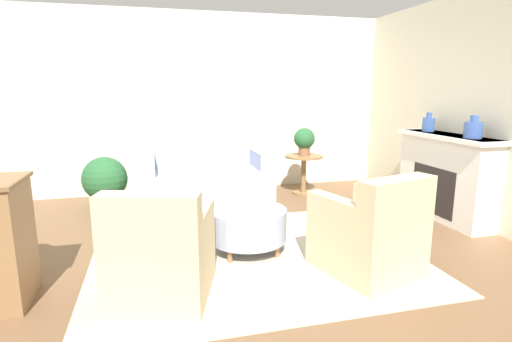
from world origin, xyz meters
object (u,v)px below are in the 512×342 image
Objects in this scene: armchair_right at (370,235)px; potted_plant_on_side_table at (304,140)px; couch at (206,176)px; side_table at (304,167)px; vase_mantel_near at (428,124)px; vase_mantel_far at (473,129)px; armchair_left at (161,256)px; potted_plant_floor at (105,180)px; ottoman_table at (248,224)px.

potted_plant_on_side_table is at bearing 81.16° from armchair_right.
couch is 1.53m from side_table.
vase_mantel_far is at bearing -90.00° from vase_mantel_near.
armchair_left is 2.79m from potted_plant_floor.
armchair_left is at bearing -103.97° from couch.
potted_plant_floor is (-1.56, 1.95, 0.12)m from ottoman_table.
armchair_right is 1.37× the size of potted_plant_floor.
side_table is 1.90m from vase_mantel_near.
side_table reaches higher than ottoman_table.
side_table is 0.85× the size of potted_plant_floor.
vase_mantel_far is at bearing 12.68° from armchair_left.
vase_mantel_far is 0.36× the size of potted_plant_floor.
couch is 3.23m from vase_mantel_near.
ottoman_table is 1.27× the size of side_table.
side_table is 2.45m from vase_mantel_far.
couch is at bearing 110.62° from armchair_right.
ottoman_table is (0.15, -2.16, -0.05)m from couch.
vase_mantel_far is at bearing -56.35° from side_table.
couch reaches higher than ottoman_table.
potted_plant_on_side_table is (0.43, 2.74, 0.50)m from armchair_right.
ottoman_table is 1.82× the size of potted_plant_on_side_table.
potted_plant_on_side_table reaches higher than side_table.
couch is 2.99m from armchair_left.
armchair_left is at bearing -129.30° from side_table.
ottoman_table is at bearing -86.01° from couch.
side_table is 2.36× the size of vase_mantel_far.
potted_plant_on_side_table is at bearing -6.24° from couch.
armchair_left is 1.27× the size of ottoman_table.
ottoman_table is 2.42m from side_table.
potted_plant_floor is (-2.51, 2.70, 0.05)m from armchair_right.
side_table is at bearing 50.70° from armchair_left.
vase_mantel_near reaches higher than side_table.
side_table is (1.37, 1.99, 0.14)m from ottoman_table.
potted_plant_on_side_table is (1.52, -0.17, 0.52)m from couch.
potted_plant_floor is at bearing 132.89° from armchair_right.
vase_mantel_near is at bearing -14.95° from potted_plant_floor.
vase_mantel_far is at bearing 24.82° from armchair_right.
couch reaches higher than side_table.
couch is 2.50× the size of ottoman_table.
vase_mantel_near is 0.35× the size of potted_plant_floor.
side_table is 2.93m from potted_plant_floor.
armchair_right reaches higher than ottoman_table.
vase_mantel_near is at bearing 17.14° from ottoman_table.
vase_mantel_near is at bearing -42.12° from side_table.
couch is 2.16m from ottoman_table.
potted_plant_floor is at bearing -171.67° from couch.
vase_mantel_near reaches higher than armchair_left.
armchair_left is 1.82m from armchair_right.
potted_plant_on_side_table reaches higher than armchair_left.
potted_plant_floor is at bearing -179.20° from side_table.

